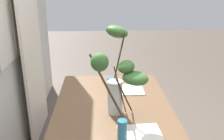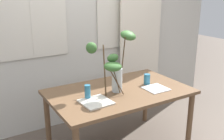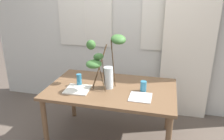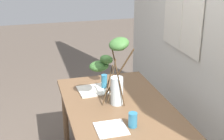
{
  "view_description": "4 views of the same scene",
  "coord_description": "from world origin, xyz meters",
  "px_view_note": "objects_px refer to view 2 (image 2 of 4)",
  "views": [
    {
      "loc": [
        -1.72,
        0.09,
        1.69
      ],
      "look_at": [
        -0.1,
        0.02,
        1.1
      ],
      "focal_mm": 40.09,
      "sensor_mm": 36.0,
      "label": 1
    },
    {
      "loc": [
        -1.45,
        -2.27,
        1.8
      ],
      "look_at": [
        -0.1,
        -0.01,
        0.98
      ],
      "focal_mm": 42.58,
      "sensor_mm": 36.0,
      "label": 2
    },
    {
      "loc": [
        0.6,
        -2.38,
        1.87
      ],
      "look_at": [
        0.0,
        0.01,
        0.95
      ],
      "focal_mm": 36.19,
      "sensor_mm": 36.0,
      "label": 3
    },
    {
      "loc": [
        2.45,
        -0.75,
        2.04
      ],
      "look_at": [
        -0.11,
        -0.03,
        1.03
      ],
      "focal_mm": 51.28,
      "sensor_mm": 36.0,
      "label": 4
    }
  ],
  "objects_px": {
    "dining_table": "(119,97)",
    "drinking_glass_blue_left": "(88,92)",
    "plate_square_right": "(156,89)",
    "plate_square_left": "(96,102)",
    "vase_with_branches": "(115,63)",
    "drinking_glass_blue_right": "(147,79)"
  },
  "relations": [
    {
      "from": "dining_table",
      "to": "drinking_glass_blue_left",
      "type": "bearing_deg",
      "value": -175.24
    },
    {
      "from": "plate_square_right",
      "to": "plate_square_left",
      "type": "bearing_deg",
      "value": 178.68
    },
    {
      "from": "dining_table",
      "to": "plate_square_right",
      "type": "xyz_separation_m",
      "value": [
        0.37,
        -0.17,
        0.09
      ]
    },
    {
      "from": "plate_square_left",
      "to": "drinking_glass_blue_left",
      "type": "bearing_deg",
      "value": 102.49
    },
    {
      "from": "vase_with_branches",
      "to": "dining_table",
      "type": "bearing_deg",
      "value": 23.78
    },
    {
      "from": "vase_with_branches",
      "to": "drinking_glass_blue_right",
      "type": "relative_size",
      "value": 5.61
    },
    {
      "from": "drinking_glass_blue_right",
      "to": "plate_square_left",
      "type": "relative_size",
      "value": 0.43
    },
    {
      "from": "vase_with_branches",
      "to": "drinking_glass_blue_left",
      "type": "xyz_separation_m",
      "value": [
        -0.32,
        0.0,
        -0.26
      ]
    },
    {
      "from": "dining_table",
      "to": "vase_with_branches",
      "type": "xyz_separation_m",
      "value": [
        -0.08,
        -0.03,
        0.41
      ]
    },
    {
      "from": "vase_with_branches",
      "to": "plate_square_right",
      "type": "height_order",
      "value": "vase_with_branches"
    },
    {
      "from": "dining_table",
      "to": "plate_square_right",
      "type": "relative_size",
      "value": 6.31
    },
    {
      "from": "plate_square_left",
      "to": "plate_square_right",
      "type": "xyz_separation_m",
      "value": [
        0.74,
        -0.02,
        -0.0
      ]
    },
    {
      "from": "drinking_glass_blue_left",
      "to": "drinking_glass_blue_right",
      "type": "relative_size",
      "value": 1.22
    },
    {
      "from": "drinking_glass_blue_right",
      "to": "plate_square_right",
      "type": "xyz_separation_m",
      "value": [
        -0.01,
        -0.17,
        -0.06
      ]
    },
    {
      "from": "drinking_glass_blue_left",
      "to": "drinking_glass_blue_right",
      "type": "distance_m",
      "value": 0.78
    },
    {
      "from": "dining_table",
      "to": "drinking_glass_blue_right",
      "type": "height_order",
      "value": "drinking_glass_blue_right"
    },
    {
      "from": "dining_table",
      "to": "drinking_glass_blue_left",
      "type": "xyz_separation_m",
      "value": [
        -0.4,
        -0.03,
        0.15
      ]
    },
    {
      "from": "plate_square_left",
      "to": "plate_square_right",
      "type": "bearing_deg",
      "value": -1.32
    },
    {
      "from": "vase_with_branches",
      "to": "plate_square_left",
      "type": "relative_size",
      "value": 2.41
    },
    {
      "from": "drinking_glass_blue_left",
      "to": "plate_square_left",
      "type": "relative_size",
      "value": 0.53
    },
    {
      "from": "vase_with_branches",
      "to": "plate_square_right",
      "type": "relative_size",
      "value": 2.82
    },
    {
      "from": "plate_square_left",
      "to": "plate_square_right",
      "type": "distance_m",
      "value": 0.74
    }
  ]
}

